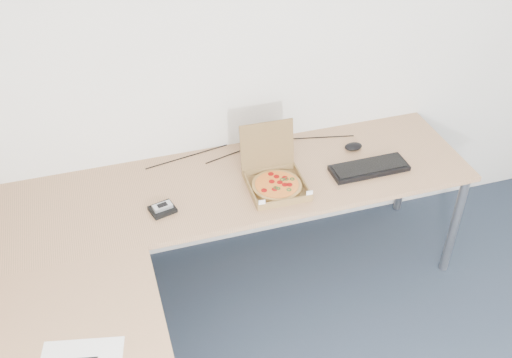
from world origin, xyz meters
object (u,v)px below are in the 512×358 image
object	(u,v)px
desk	(199,251)
pizza_box	(276,182)
drinking_glass	(263,145)
keyboard	(369,168)
wallet	(162,209)

from	to	relation	value
desk	pizza_box	size ratio (longest dim) A/B	7.36
drinking_glass	keyboard	size ratio (longest dim) A/B	0.30
pizza_box	keyboard	distance (m)	0.53
desk	drinking_glass	xyz separation A→B (m)	(0.51, 0.62, 0.09)
desk	pizza_box	distance (m)	0.59
keyboard	wallet	distance (m)	1.14
keyboard	desk	bearing A→B (deg)	-163.34
pizza_box	wallet	size ratio (longest dim) A/B	2.81
keyboard	wallet	bearing A→B (deg)	180.00
desk	pizza_box	xyz separation A→B (m)	(0.49, 0.32, 0.07)
drinking_glass	keyboard	distance (m)	0.60
drinking_glass	wallet	distance (m)	0.71
pizza_box	wallet	world-z (taller)	pizza_box
desk	pizza_box	world-z (taller)	pizza_box
wallet	desk	bearing A→B (deg)	-84.45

